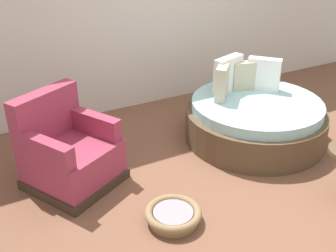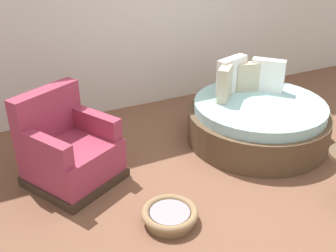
% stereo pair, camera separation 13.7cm
% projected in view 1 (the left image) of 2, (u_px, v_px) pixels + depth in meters
% --- Properties ---
extents(ground_plane, '(8.00, 8.00, 0.02)m').
position_uv_depth(ground_plane, '(245.00, 177.00, 4.34)').
color(ground_plane, brown).
extents(round_daybed, '(1.67, 1.67, 0.94)m').
position_uv_depth(round_daybed, '(254.00, 118.00, 4.95)').
color(round_daybed, brown).
rests_on(round_daybed, ground_plane).
extents(red_armchair, '(1.08, 1.08, 0.94)m').
position_uv_depth(red_armchair, '(68.00, 154.00, 4.10)').
color(red_armchair, '#38281E').
rests_on(red_armchair, ground_plane).
extents(pet_basket, '(0.51, 0.51, 0.13)m').
position_uv_depth(pet_basket, '(173.00, 215.00, 3.66)').
color(pet_basket, '#8E704C').
rests_on(pet_basket, ground_plane).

